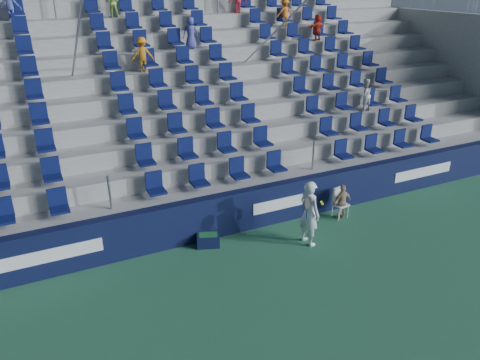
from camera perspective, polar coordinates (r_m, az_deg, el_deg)
name	(u,v)px	position (r m, az deg, el deg)	size (l,w,h in m)	color
ground	(286,297)	(10.81, 5.62, -13.97)	(70.00, 70.00, 0.00)	#2C6745
sponsor_wall	(228,213)	(12.83, -1.47, -4.08)	(24.00, 0.32, 1.20)	#0E1436
grandstand	(168,113)	(16.74, -8.78, 8.05)	(24.00, 8.17, 6.63)	#AAAAA4
tennis_player	(309,213)	(12.34, 8.45, -3.99)	(0.69, 0.72, 1.80)	white
line_judge_chair	(339,200)	(14.05, 11.98, -2.42)	(0.44, 0.45, 0.90)	white
line_judge	(342,202)	(13.95, 12.34, -2.60)	(0.62, 0.26, 1.06)	tan
ball_bin	(208,240)	(12.47, -3.90, -7.26)	(0.68, 0.56, 0.33)	#10163D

